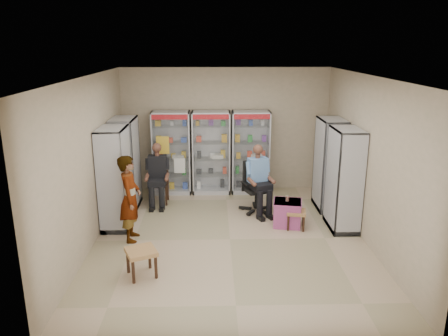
{
  "coord_description": "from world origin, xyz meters",
  "views": [
    {
      "loc": [
        -0.31,
        -7.49,
        3.55
      ],
      "look_at": [
        -0.09,
        0.7,
        1.19
      ],
      "focal_mm": 35.0,
      "sensor_mm": 36.0,
      "label": 1
    }
  ],
  "objects_px": {
    "cabinet_back_mid": "(211,153)",
    "cabinet_left_near": "(115,178)",
    "woven_stool_b": "(142,263)",
    "seated_shopkeeper": "(257,181)",
    "cabinet_back_left": "(172,153)",
    "cabinet_right_far": "(329,164)",
    "office_chair": "(256,187)",
    "cabinet_back_right": "(250,152)",
    "cabinet_left_far": "(126,163)",
    "wooden_chair": "(159,183)",
    "standing_man": "(130,198)",
    "pink_trunk": "(287,213)",
    "cabinet_right_near": "(344,180)",
    "woven_stool_a": "(296,219)"
  },
  "relations": [
    {
      "from": "cabinet_right_near",
      "to": "cabinet_left_far",
      "type": "bearing_deg",
      "value": 73.75
    },
    {
      "from": "cabinet_back_right",
      "to": "cabinet_left_far",
      "type": "height_order",
      "value": "same"
    },
    {
      "from": "cabinet_back_left",
      "to": "cabinet_back_mid",
      "type": "relative_size",
      "value": 1.0
    },
    {
      "from": "standing_man",
      "to": "office_chair",
      "type": "bearing_deg",
      "value": -63.14
    },
    {
      "from": "cabinet_right_far",
      "to": "wooden_chair",
      "type": "distance_m",
      "value": 3.84
    },
    {
      "from": "cabinet_left_far",
      "to": "standing_man",
      "type": "distance_m",
      "value": 1.79
    },
    {
      "from": "cabinet_back_left",
      "to": "cabinet_right_near",
      "type": "height_order",
      "value": "same"
    },
    {
      "from": "cabinet_left_near",
      "to": "woven_stool_b",
      "type": "bearing_deg",
      "value": 21.72
    },
    {
      "from": "wooden_chair",
      "to": "woven_stool_b",
      "type": "relative_size",
      "value": 2.12
    },
    {
      "from": "office_chair",
      "to": "standing_man",
      "type": "bearing_deg",
      "value": -171.23
    },
    {
      "from": "cabinet_right_far",
      "to": "cabinet_left_near",
      "type": "relative_size",
      "value": 1.0
    },
    {
      "from": "cabinet_back_mid",
      "to": "woven_stool_b",
      "type": "bearing_deg",
      "value": -105.24
    },
    {
      "from": "cabinet_right_far",
      "to": "office_chair",
      "type": "distance_m",
      "value": 1.67
    },
    {
      "from": "cabinet_back_mid",
      "to": "cabinet_right_far",
      "type": "xyz_separation_m",
      "value": [
        2.58,
        -1.13,
        0.0
      ]
    },
    {
      "from": "cabinet_back_mid",
      "to": "cabinet_left_near",
      "type": "bearing_deg",
      "value": -132.8
    },
    {
      "from": "cabinet_back_right",
      "to": "cabinet_left_far",
      "type": "xyz_separation_m",
      "value": [
        -2.83,
        -0.93,
        0.0
      ]
    },
    {
      "from": "office_chair",
      "to": "cabinet_left_far",
      "type": "bearing_deg",
      "value": 152.29
    },
    {
      "from": "cabinet_left_far",
      "to": "seated_shopkeeper",
      "type": "xyz_separation_m",
      "value": [
        2.86,
        -0.42,
        -0.29
      ]
    },
    {
      "from": "pink_trunk",
      "to": "cabinet_back_right",
      "type": "bearing_deg",
      "value": 105.45
    },
    {
      "from": "cabinet_right_far",
      "to": "woven_stool_b",
      "type": "relative_size",
      "value": 4.51
    },
    {
      "from": "wooden_chair",
      "to": "seated_shopkeeper",
      "type": "relative_size",
      "value": 0.67
    },
    {
      "from": "cabinet_back_mid",
      "to": "cabinet_back_left",
      "type": "bearing_deg",
      "value": 180.0
    },
    {
      "from": "cabinet_back_mid",
      "to": "wooden_chair",
      "type": "distance_m",
      "value": 1.5
    },
    {
      "from": "cabinet_right_near",
      "to": "seated_shopkeeper",
      "type": "distance_m",
      "value": 1.85
    },
    {
      "from": "woven_stool_b",
      "to": "cabinet_right_far",
      "type": "bearing_deg",
      "value": 38.09
    },
    {
      "from": "cabinet_right_far",
      "to": "cabinet_right_near",
      "type": "xyz_separation_m",
      "value": [
        0.0,
        -1.1,
        0.0
      ]
    },
    {
      "from": "cabinet_left_near",
      "to": "seated_shopkeeper",
      "type": "distance_m",
      "value": 2.95
    },
    {
      "from": "cabinet_right_near",
      "to": "office_chair",
      "type": "bearing_deg",
      "value": 59.96
    },
    {
      "from": "cabinet_back_mid",
      "to": "cabinet_back_right",
      "type": "height_order",
      "value": "same"
    },
    {
      "from": "woven_stool_a",
      "to": "cabinet_left_near",
      "type": "bearing_deg",
      "value": 176.54
    },
    {
      "from": "cabinet_left_near",
      "to": "standing_man",
      "type": "height_order",
      "value": "cabinet_left_near"
    },
    {
      "from": "wooden_chair",
      "to": "pink_trunk",
      "type": "relative_size",
      "value": 1.78
    },
    {
      "from": "wooden_chair",
      "to": "office_chair",
      "type": "relative_size",
      "value": 0.85
    },
    {
      "from": "cabinet_back_right",
      "to": "office_chair",
      "type": "xyz_separation_m",
      "value": [
        0.03,
        -1.3,
        -0.44
      ]
    },
    {
      "from": "cabinet_back_right",
      "to": "woven_stool_b",
      "type": "relative_size",
      "value": 4.51
    },
    {
      "from": "seated_shopkeeper",
      "to": "cabinet_back_right",
      "type": "bearing_deg",
      "value": 70.93
    },
    {
      "from": "cabinet_right_far",
      "to": "seated_shopkeeper",
      "type": "bearing_deg",
      "value": 97.95
    },
    {
      "from": "cabinet_back_left",
      "to": "office_chair",
      "type": "height_order",
      "value": "cabinet_back_left"
    },
    {
      "from": "pink_trunk",
      "to": "seated_shopkeeper",
      "type": "bearing_deg",
      "value": 126.78
    },
    {
      "from": "cabinet_back_left",
      "to": "cabinet_right_far",
      "type": "distance_m",
      "value": 3.71
    },
    {
      "from": "cabinet_back_mid",
      "to": "seated_shopkeeper",
      "type": "height_order",
      "value": "cabinet_back_mid"
    },
    {
      "from": "cabinet_back_right",
      "to": "cabinet_right_far",
      "type": "relative_size",
      "value": 1.0
    },
    {
      "from": "cabinet_right_far",
      "to": "cabinet_right_near",
      "type": "bearing_deg",
      "value": -180.0
    },
    {
      "from": "cabinet_back_mid",
      "to": "office_chair",
      "type": "xyz_separation_m",
      "value": [
        0.98,
        -1.3,
        -0.44
      ]
    },
    {
      "from": "cabinet_back_mid",
      "to": "seated_shopkeeper",
      "type": "relative_size",
      "value": 1.42
    },
    {
      "from": "cabinet_right_far",
      "to": "office_chair",
      "type": "xyz_separation_m",
      "value": [
        -1.6,
        -0.17,
        -0.44
      ]
    },
    {
      "from": "cabinet_back_right",
      "to": "seated_shopkeeper",
      "type": "xyz_separation_m",
      "value": [
        0.03,
        -1.35,
        -0.29
      ]
    },
    {
      "from": "cabinet_back_right",
      "to": "cabinet_right_far",
      "type": "xyz_separation_m",
      "value": [
        1.63,
        -1.13,
        0.0
      ]
    },
    {
      "from": "cabinet_left_near",
      "to": "office_chair",
      "type": "height_order",
      "value": "cabinet_left_near"
    },
    {
      "from": "cabinet_right_far",
      "to": "office_chair",
      "type": "height_order",
      "value": "cabinet_right_far"
    }
  ]
}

